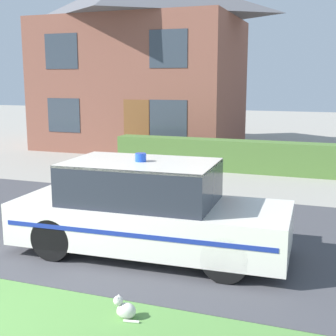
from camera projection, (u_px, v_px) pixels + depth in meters
road_strip at (107, 224)px, 9.18m from camera, size 28.00×5.62×0.01m
garden_hedge at (241, 156)px, 14.42m from camera, size 8.12×0.68×0.97m
police_car at (147, 210)px, 7.51m from camera, size 4.47×1.83×1.65m
cat at (125, 309)px, 5.54m from camera, size 0.34×0.20×0.29m
house_left at (142, 59)px, 19.36m from camera, size 8.17×5.65×7.15m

